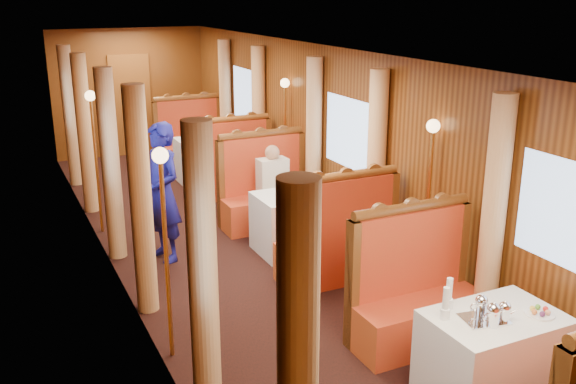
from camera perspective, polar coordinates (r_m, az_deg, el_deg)
floor at (r=8.01m, az=-3.98°, el=-5.99°), size 3.00×12.00×0.01m
ceiling at (r=7.39m, az=-4.39°, el=12.11°), size 3.00×12.00×0.01m
wall_far at (r=13.27m, az=-13.86°, el=8.58°), size 3.00×0.01×2.50m
wall_left at (r=7.22m, az=-15.32°, el=1.29°), size 0.01×12.00×2.50m
wall_right at (r=8.25m, az=5.58°, el=3.83°), size 0.01×12.00×2.50m
doorway_far at (r=13.28m, az=-13.75°, el=7.50°), size 0.80×0.04×2.00m
table_near at (r=5.55m, az=17.65°, el=-13.84°), size 1.05×0.72×0.75m
banquette_near_aft at (r=6.19m, az=11.29°, el=-9.36°), size 1.30×0.55×1.34m
table_mid at (r=8.16m, az=0.87°, el=-2.68°), size 1.05×0.72×0.75m
banquette_mid_fwd at (r=7.31m, az=4.42°, el=-4.78°), size 1.30×0.55×1.34m
banquette_mid_aft at (r=9.01m, az=-2.00°, el=-0.38°), size 1.30×0.55×1.34m
table_far at (r=11.26m, az=-7.09°, el=2.88°), size 1.05×0.72×0.75m
banquette_far_fwd at (r=10.32m, az=-5.28°, el=1.88°), size 1.30×0.55×1.34m
banquette_far_aft at (r=12.19m, az=-8.64°, el=4.17°), size 1.30×0.55×1.34m
tea_tray at (r=5.27m, az=17.00°, el=-10.76°), size 0.38×0.32×0.01m
teapot_left at (r=5.18m, az=17.74°, el=-10.57°), size 0.18×0.13×0.14m
teapot_right at (r=5.26m, az=18.66°, el=-10.28°), size 0.19×0.17×0.13m
teapot_back at (r=5.30m, az=16.77°, el=-9.85°), size 0.19×0.17×0.13m
fruit_plate at (r=5.49m, az=21.47°, el=-9.93°), size 0.24×0.24×0.05m
cup_inboard at (r=5.17m, az=13.82°, el=-9.84°), size 0.08×0.08×0.26m
cup_outboard at (r=5.33m, az=14.09°, el=-9.00°), size 0.08×0.08×0.26m
rose_vase_mid at (r=8.01m, az=0.64°, el=1.10°), size 0.06×0.06×0.36m
rose_vase_far at (r=11.16m, az=-7.37°, el=5.65°), size 0.06×0.06×0.36m
window_left_near at (r=3.96m, az=-5.60°, el=-8.61°), size 0.01×1.20×0.90m
curtain_left_near_b at (r=4.77m, az=-7.57°, el=-7.58°), size 0.22×0.22×2.35m
window_right_near at (r=5.61m, az=24.18°, el=-2.12°), size 0.01×1.20×0.90m
curtain_right_near_b at (r=6.12m, az=17.76°, el=-2.55°), size 0.22×0.22×2.35m
window_left_mid at (r=7.17m, az=-15.33°, el=2.84°), size 0.01×1.20×0.90m
curtain_left_mid_a at (r=6.53m, az=-12.94°, el=-0.92°), size 0.22×0.22×2.35m
curtain_left_mid_b at (r=8.00m, az=-15.49°, el=2.28°), size 0.22×0.22×2.35m
window_right_mid at (r=8.20m, az=5.53°, el=5.18°), size 0.01×1.20×0.90m
curtain_right_mid_a at (r=7.57m, az=7.81°, el=1.91°), size 0.22×0.22×2.35m
curtain_right_mid_b at (r=8.87m, az=2.30°, el=4.36°), size 0.22×0.22×2.35m
window_left_far at (r=10.56m, az=-18.94°, el=7.08°), size 0.01×1.20×0.90m
curtain_left_far_a at (r=9.87m, az=-17.60°, el=4.90°), size 0.22×0.22×2.35m
curtain_left_far_b at (r=11.39m, az=-18.79°, el=6.38°), size 0.22×0.22×2.35m
window_right_far at (r=11.29m, az=-3.72°, el=8.59°), size 0.01×1.20×0.90m
curtain_right_far_a at (r=10.59m, az=-2.63°, el=6.51°), size 0.22×0.22×2.35m
curtain_right_far_b at (r=12.02m, az=-5.57°, el=7.76°), size 0.22×0.22×2.35m
sconce_left_fore at (r=5.56m, az=-11.00°, el=-1.75°), size 0.14×0.14×1.95m
sconce_right_fore at (r=6.77m, az=12.51°, el=1.63°), size 0.14×0.14×1.95m
sconce_left_aft at (r=8.88m, az=-16.90°, el=5.02°), size 0.14×0.14×1.95m
sconce_right_aft at (r=9.69m, az=-0.27°, el=6.76°), size 0.14×0.14×1.95m
steward at (r=7.88m, az=-11.11°, el=-0.05°), size 0.57×0.72×1.71m
passenger at (r=8.68m, az=-1.30°, el=1.12°), size 0.40×0.44×0.76m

